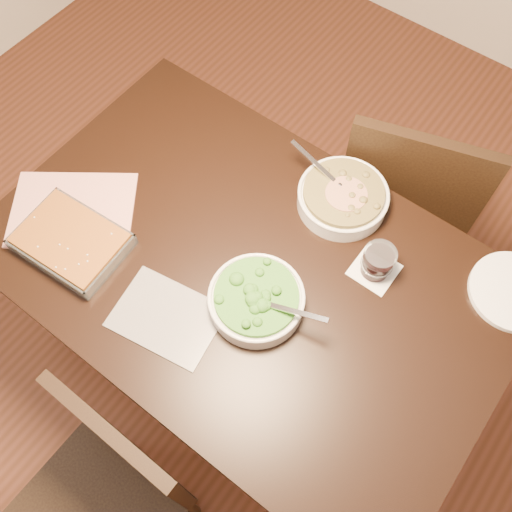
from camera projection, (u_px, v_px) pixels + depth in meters
ground at (251, 354)px, 2.20m from camera, size 4.00×4.00×0.00m
table at (249, 282)px, 1.62m from camera, size 1.40×0.90×0.75m
magazine_a at (73, 210)px, 1.62m from camera, size 0.43×0.41×0.01m
magazine_b at (167, 317)px, 1.47m from camera, size 0.30×0.23×0.00m
coaster at (374, 270)px, 1.53m from camera, size 0.11×0.11×0.00m
stew_bowl at (343, 197)px, 1.60m from camera, size 0.29×0.26×0.10m
broccoli_bowl at (256, 299)px, 1.46m from camera, size 0.28×0.25×0.10m
baking_dish at (72, 242)px, 1.54m from camera, size 0.30×0.23×0.05m
wine_tumbler at (378, 261)px, 1.49m from camera, size 0.08×0.08×0.09m
chair_near at (109, 488)px, 1.53m from camera, size 0.40×0.40×0.85m
chair_far at (406, 191)px, 1.94m from camera, size 0.54×0.54×0.91m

